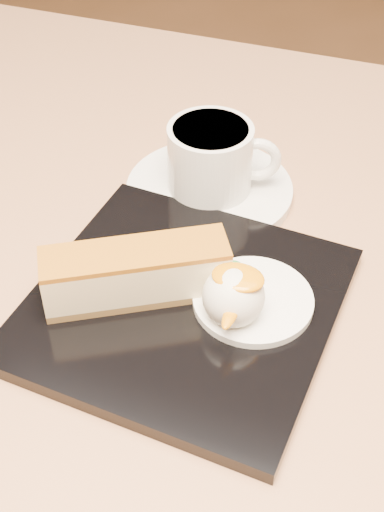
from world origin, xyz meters
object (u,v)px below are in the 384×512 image
at_px(dessert_plate, 183,306).
at_px(ice_cream_scoop, 233,296).
at_px(table, 160,381).
at_px(saucer, 209,190).
at_px(coffee_cup, 212,157).
at_px(cheesecake, 136,273).

xyz_separation_m(dessert_plate, ice_cream_scoop, (0.04, -0.01, 0.03)).
bearing_deg(dessert_plate, table, 133.90).
distance_m(dessert_plate, saucer, 0.15).
height_order(dessert_plate, ice_cream_scoop, ice_cream_scoop).
height_order(table, ice_cream_scoop, ice_cream_scoop).
bearing_deg(dessert_plate, coffee_cup, 99.87).
bearing_deg(table, cheesecake, -83.79).
bearing_deg(coffee_cup, saucer, 180.00).
distance_m(dessert_plate, coffee_cup, 0.15).
xyz_separation_m(ice_cream_scoop, coffee_cup, (-0.07, 0.15, 0.01)).
relative_size(saucer, coffee_cup, 1.52).
bearing_deg(saucer, cheesecake, -93.15).
xyz_separation_m(table, ice_cream_scoop, (0.08, -0.05, 0.19)).
height_order(ice_cream_scoop, coffee_cup, coffee_cup).
height_order(cheesecake, saucer, cheesecake).
height_order(dessert_plate, saucer, dessert_plate).
height_order(table, coffee_cup, coffee_cup).
height_order(cheesecake, coffee_cup, coffee_cup).
bearing_deg(dessert_plate, cheesecake, -171.87).
distance_m(table, coffee_cup, 0.22).
bearing_deg(table, saucer, 82.59).
bearing_deg(saucer, table, -97.41).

